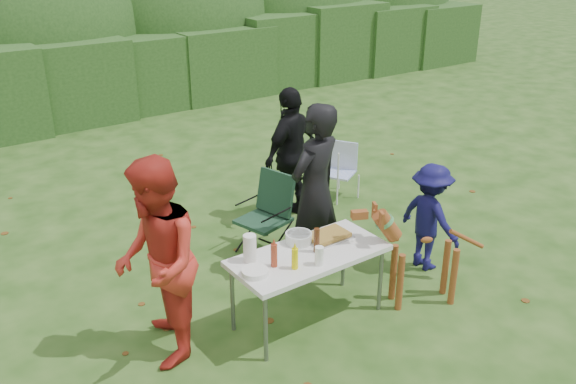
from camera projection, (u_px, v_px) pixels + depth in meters
ground at (329, 311)px, 6.11m from camera, size 80.00×80.00×0.00m
hedge_row at (68, 79)px, 11.73m from camera, size 22.00×1.40×1.70m
shrub_backdrop at (39, 29)px, 12.63m from camera, size 20.00×2.60×3.20m
folding_table at (309, 258)px, 5.71m from camera, size 1.50×0.70×0.74m
person_cook at (315, 191)px, 6.47m from camera, size 0.80×0.63×1.93m
person_red_jacket at (157, 263)px, 5.14m from camera, size 0.98×1.10×1.86m
person_black_puffy at (292, 154)px, 7.80m from camera, size 1.10×0.72×1.74m
child at (430, 217)px, 6.69m from camera, size 0.46×0.79×1.23m
dog at (425, 255)px, 6.07m from camera, size 1.21×0.89×1.07m
camping_chair at (263, 216)px, 7.02m from camera, size 0.73×0.73×0.96m
lawn_chair at (339, 171)px, 8.56m from camera, size 0.63×0.63×0.78m
food_tray at (328, 237)px, 5.95m from camera, size 0.45×0.30×0.02m
focaccia_bread at (328, 235)px, 5.94m from camera, size 0.40×0.26×0.04m
mustard_bottle at (295, 259)px, 5.40m from camera, size 0.06×0.06×0.20m
ketchup_bottle at (274, 255)px, 5.43m from camera, size 0.06×0.06×0.22m
beer_bottle at (317, 240)px, 5.67m from camera, size 0.06×0.06×0.24m
paper_towel_roll at (250, 248)px, 5.51m from camera, size 0.12×0.12×0.26m
cup_stack at (319, 256)px, 5.46m from camera, size 0.08×0.08×0.18m
pasta_bowl at (299, 238)px, 5.86m from camera, size 0.26×0.26×0.10m
plate_stack at (255, 272)px, 5.33m from camera, size 0.24×0.24×0.05m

